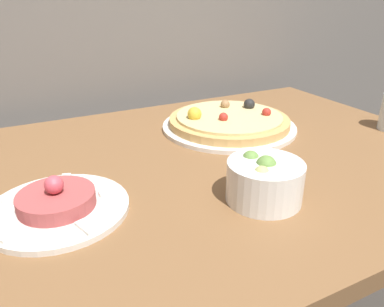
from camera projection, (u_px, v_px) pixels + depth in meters
The scene contains 4 objects.
dining_table at pixel (184, 205), 0.83m from camera, with size 1.29×0.83×0.77m.
pizza_plate at pixel (229, 122), 0.98m from camera, with size 0.35×0.35×0.07m.
tartare_plate at pixel (57, 204), 0.61m from camera, with size 0.23×0.23×0.07m.
small_bowl at pixel (264, 180), 0.64m from camera, with size 0.13×0.13×0.08m.
Camera 1 is at (-0.31, -0.23, 1.11)m, focal length 35.00 mm.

